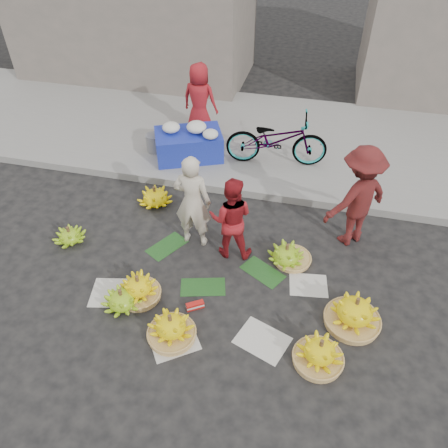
% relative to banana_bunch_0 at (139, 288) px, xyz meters
% --- Properties ---
extents(ground, '(80.00, 80.00, 0.00)m').
position_rel_banana_bunch_0_xyz_m(ground, '(0.93, 0.58, -0.18)').
color(ground, black).
rests_on(ground, ground).
extents(curb, '(40.00, 0.25, 0.15)m').
position_rel_banana_bunch_0_xyz_m(curb, '(0.93, 2.78, -0.10)').
color(curb, gray).
rests_on(curb, ground).
extents(sidewalk, '(40.00, 4.00, 0.12)m').
position_rel_banana_bunch_0_xyz_m(sidewalk, '(0.93, 4.88, -0.12)').
color(sidewalk, gray).
rests_on(sidewalk, ground).
extents(newspaper_scatter, '(3.20, 1.80, 0.00)m').
position_rel_banana_bunch_0_xyz_m(newspaper_scatter, '(0.93, -0.22, -0.17)').
color(newspaper_scatter, silver).
rests_on(newspaper_scatter, ground).
extents(banana_leaves, '(2.00, 1.00, 0.00)m').
position_rel_banana_bunch_0_xyz_m(banana_leaves, '(0.83, 0.78, -0.17)').
color(banana_leaves, '#174517').
rests_on(banana_leaves, ground).
extents(banana_bunch_0, '(0.62, 0.62, 0.42)m').
position_rel_banana_bunch_0_xyz_m(banana_bunch_0, '(0.00, 0.00, 0.00)').
color(banana_bunch_0, '#B1864A').
rests_on(banana_bunch_0, ground).
extents(banana_bunch_1, '(0.64, 0.64, 0.34)m').
position_rel_banana_bunch_0_xyz_m(banana_bunch_1, '(-0.17, -0.22, -0.03)').
color(banana_bunch_1, '#72AE18').
rests_on(banana_bunch_1, ground).
extents(banana_bunch_2, '(0.72, 0.72, 0.44)m').
position_rel_banana_bunch_0_xyz_m(banana_bunch_2, '(0.66, -0.54, 0.01)').
color(banana_bunch_2, '#B1864A').
rests_on(banana_bunch_2, ground).
extents(banana_bunch_3, '(0.62, 0.62, 0.43)m').
position_rel_banana_bunch_0_xyz_m(banana_bunch_3, '(2.55, -0.46, 0.01)').
color(banana_bunch_3, '#B1864A').
rests_on(banana_bunch_3, ground).
extents(banana_bunch_4, '(0.87, 0.87, 0.50)m').
position_rel_banana_bunch_0_xyz_m(banana_bunch_4, '(2.96, 0.24, 0.04)').
color(banana_bunch_4, '#B1864A').
rests_on(banana_bunch_4, ground).
extents(banana_bunch_5, '(0.60, 0.60, 0.35)m').
position_rel_banana_bunch_0_xyz_m(banana_bunch_5, '(1.94, 1.18, -0.02)').
color(banana_bunch_5, '#72AE18').
rests_on(banana_bunch_5, ground).
extents(banana_bunch_6, '(0.57, 0.57, 0.31)m').
position_rel_banana_bunch_0_xyz_m(banana_bunch_6, '(-1.53, 0.82, -0.05)').
color(banana_bunch_6, '#72AE18').
rests_on(banana_bunch_6, ground).
extents(banana_bunch_7, '(0.61, 0.61, 0.38)m').
position_rel_banana_bunch_0_xyz_m(banana_bunch_7, '(-0.53, 2.09, -0.01)').
color(banana_bunch_7, yellow).
rests_on(banana_bunch_7, ground).
extents(basket_spare, '(0.72, 0.72, 0.07)m').
position_rel_banana_bunch_0_xyz_m(basket_spare, '(2.03, 1.23, -0.14)').
color(basket_spare, '#B1864A').
rests_on(basket_spare, ground).
extents(incense_stack, '(0.25, 0.20, 0.10)m').
position_rel_banana_bunch_0_xyz_m(incense_stack, '(0.83, -0.02, -0.12)').
color(incense_stack, red).
rests_on(incense_stack, ground).
extents(vendor_cream, '(0.58, 0.38, 1.60)m').
position_rel_banana_bunch_0_xyz_m(vendor_cream, '(0.43, 1.31, 0.62)').
color(vendor_cream, beige).
rests_on(vendor_cream, ground).
extents(vendor_red, '(0.73, 0.59, 1.39)m').
position_rel_banana_bunch_0_xyz_m(vendor_red, '(1.06, 1.20, 0.52)').
color(vendor_red, '#AE1A1F').
rests_on(vendor_red, ground).
extents(man_striped, '(1.26, 1.21, 1.71)m').
position_rel_banana_bunch_0_xyz_m(man_striped, '(2.86, 1.94, 0.68)').
color(man_striped, maroon).
rests_on(man_striped, ground).
extents(flower_table, '(1.51, 1.26, 0.75)m').
position_rel_banana_bunch_0_xyz_m(flower_table, '(-0.34, 3.59, 0.25)').
color(flower_table, '#18259C').
rests_on(flower_table, sidewalk).
extents(grey_bucket, '(0.33, 0.33, 0.37)m').
position_rel_banana_bunch_0_xyz_m(grey_bucket, '(-1.11, 3.64, 0.13)').
color(grey_bucket, slate).
rests_on(grey_bucket, sidewalk).
extents(flower_vendor, '(0.82, 0.59, 1.55)m').
position_rel_banana_bunch_0_xyz_m(flower_vendor, '(-0.38, 4.57, 0.72)').
color(flower_vendor, '#AE1A1F').
rests_on(flower_vendor, sidewalk).
extents(bicycle, '(0.94, 2.03, 1.03)m').
position_rel_banana_bunch_0_xyz_m(bicycle, '(1.37, 3.78, 0.46)').
color(bicycle, gray).
rests_on(bicycle, sidewalk).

